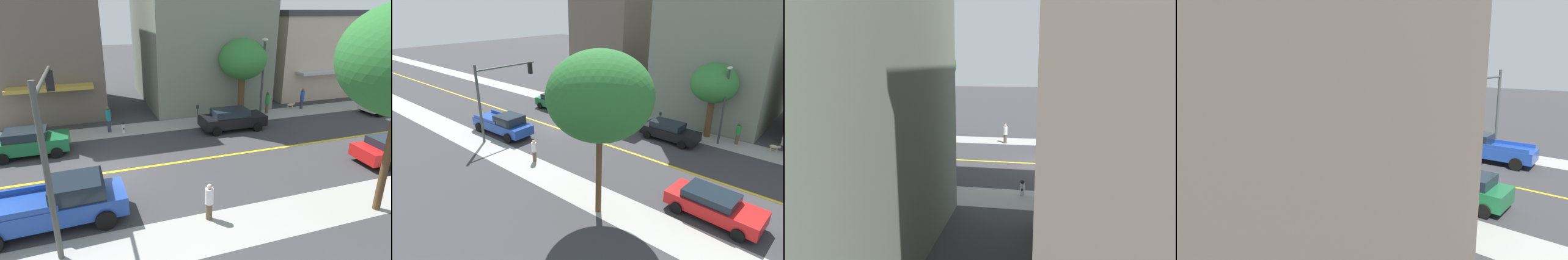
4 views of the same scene
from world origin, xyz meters
The scene contains 20 objects.
ground_plane centered at (0.00, 0.00, 0.00)m, with size 140.00×140.00×0.00m, color #38383A.
sidewalk_left centered at (-6.33, 0.00, 0.00)m, with size 2.50×126.00×0.01m, color #9E9E99.
sidewalk_right centered at (6.33, 0.00, 0.00)m, with size 2.50×126.00×0.01m, color #9E9E99.
road_centerline_stripe centered at (0.00, 0.00, 0.00)m, with size 0.20×126.00×0.00m, color yellow.
brick_apartment_block centered at (-13.59, -2.84, 7.29)m, with size 11.09×7.76×14.56m.
tan_rowhouse centered at (-13.60, 9.51, 7.77)m, with size 12.23×10.22×15.51m.
street_tree_left_near centered at (7.13, 10.64, 6.29)m, with size 5.02×5.02×8.44m.
street_tree_right_corner centered at (-6.77, 11.03, 4.45)m, with size 3.64×3.64×6.06m.
fire_hydrant centered at (-5.78, 1.61, 0.40)m, with size 0.44×0.24×0.82m.
parking_meter centered at (-5.92, 7.09, 0.96)m, with size 0.12×0.18×1.46m.
traffic_light_mast centered at (4.19, -1.99, 4.15)m, with size 5.63×0.32×6.14m.
street_lamp centered at (-5.84, 12.30, 3.80)m, with size 0.70×0.36×6.11m.
red_sedan_right_curb centered at (3.74, 15.41, 0.77)m, with size 2.27×4.81×1.43m.
black_sedan_left_curb centered at (-3.97, 8.99, 0.80)m, with size 2.06×4.64×1.52m.
green_sedan_left_curb centered at (-3.78, -3.96, 0.82)m, with size 2.13×4.20×1.55m.
blue_pickup_truck centered at (3.90, -2.15, 0.92)m, with size 2.39×5.79×1.85m.
pedestrian_white_shirt centered at (5.50, 3.60, 0.84)m, with size 0.35×0.35×1.59m.
pedestrian_green_shirt centered at (-6.72, 13.43, 0.95)m, with size 0.34×0.34×1.79m.
pedestrian_teal_shirt centered at (-6.27, 0.71, 1.00)m, with size 0.33×0.33×1.86m.
small_dog centered at (-7.13, 16.02, 0.37)m, with size 0.31×0.75×0.56m.
Camera 2 is at (18.22, 19.41, 10.21)m, focal length 29.17 mm.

